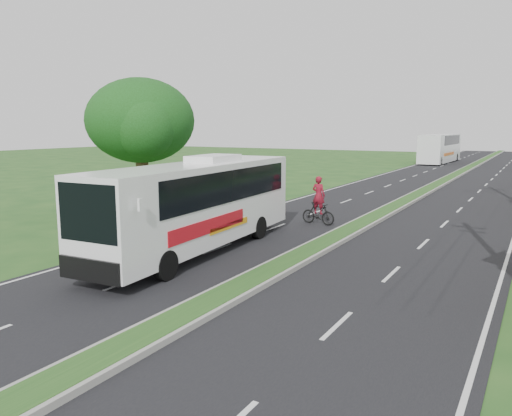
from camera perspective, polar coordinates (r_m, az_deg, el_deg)
The scene contains 8 objects.
ground at distance 14.30m, azimuth -4.20°, elevation -10.62°, with size 180.00×180.00×0.00m, color #1E481A.
road_asphalt at distance 32.38m, azimuth 16.10°, elevation 0.29°, with size 14.00×160.00×0.02m, color black.
median_strip at distance 32.36m, azimuth 16.11°, elevation 0.45°, with size 1.20×160.00×0.18m.
lane_edge_left at distance 34.57m, azimuth 5.28°, elevation 1.15°, with size 0.12×160.00×0.01m, color silver.
shade_tree at distance 28.89m, azimuth -13.19°, elevation 9.36°, with size 6.30×6.00×7.54m.
coach_bus_main at distance 19.48m, azimuth -6.50°, elevation 0.93°, with size 3.12×11.68×3.73m.
coach_bus_far at distance 72.81m, azimuth 20.31°, elevation 6.58°, with size 3.34×13.26×3.84m.
motorcyclist at distance 25.09m, azimuth 7.14°, elevation 0.12°, with size 1.87×0.74×2.45m.
Camera 1 is at (7.60, -11.10, 4.86)m, focal length 35.00 mm.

